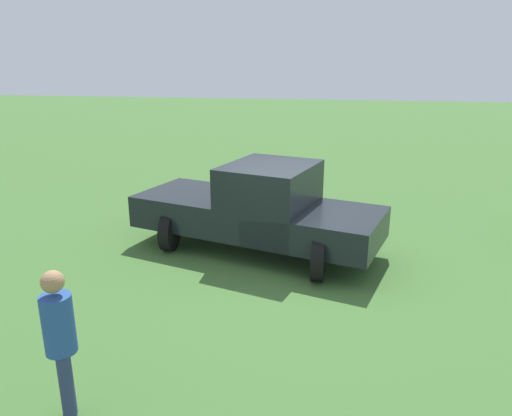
% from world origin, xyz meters
% --- Properties ---
extents(ground_plane, '(80.00, 80.00, 0.00)m').
position_xyz_m(ground_plane, '(0.00, 0.00, 0.00)').
color(ground_plane, '#3D662D').
extents(pickup_truck, '(3.12, 5.27, 1.82)m').
position_xyz_m(pickup_truck, '(0.62, 0.55, 0.94)').
color(pickup_truck, black).
rests_on(pickup_truck, ground_plane).
extents(person_bystander, '(0.44, 0.44, 1.76)m').
position_xyz_m(person_bystander, '(-4.48, 1.78, 1.00)').
color(person_bystander, navy).
rests_on(person_bystander, ground_plane).
extents(traffic_cone, '(0.32, 0.32, 0.55)m').
position_xyz_m(traffic_cone, '(2.68, 3.94, 0.28)').
color(traffic_cone, orange).
rests_on(traffic_cone, ground_plane).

